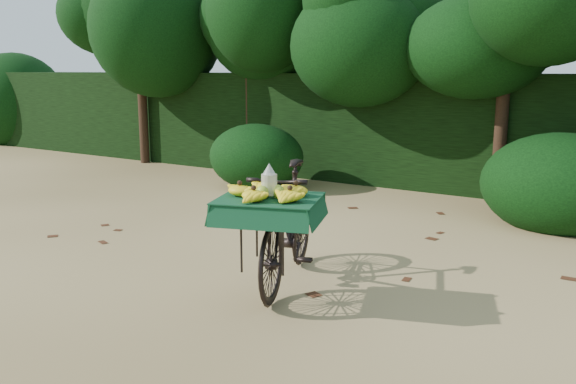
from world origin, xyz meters
The scene contains 6 objects.
ground centered at (0.00, 0.00, 0.00)m, with size 80.00×80.00×0.00m, color tan.
vendor_bicycle centered at (-0.16, 0.83, 0.55)m, with size 1.19×1.91×1.08m.
hedge_backdrop centered at (0.00, 6.30, 0.90)m, with size 26.00×1.80×1.80m, color black.
tree_row centered at (-0.65, 5.50, 2.00)m, with size 14.50×2.00×4.00m, color black, non-canonical shape.
bush_clumps centered at (0.50, 4.30, 0.45)m, with size 8.80×1.70×0.90m, color black, non-canonical shape.
leaf_litter centered at (0.00, 0.65, 0.01)m, with size 7.00×7.30×0.01m, color #442212, non-canonical shape.
Camera 1 is at (2.63, -3.48, 1.86)m, focal length 38.00 mm.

